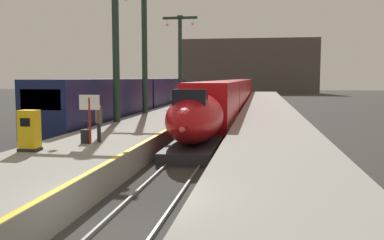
{
  "coord_description": "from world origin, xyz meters",
  "views": [
    {
      "loc": [
        3.31,
        -9.62,
        3.89
      ],
      "look_at": [
        -0.04,
        11.17,
        1.8
      ],
      "focal_mm": 39.8,
      "sensor_mm": 36.0,
      "label": 1
    }
  ],
  "objects_px": {
    "regional_train_adjacent": "(138,97)",
    "ticket_machine_yellow": "(29,132)",
    "passenger_near_edge": "(99,120)",
    "station_column_mid": "(116,31)",
    "departure_info_board": "(90,109)",
    "rolling_suitcase": "(86,136)",
    "highspeed_train_main": "(235,93)",
    "station_column_far": "(144,38)",
    "station_column_distant": "(180,51)"
  },
  "relations": [
    {
      "from": "station_column_mid",
      "to": "station_column_far",
      "type": "relative_size",
      "value": 0.97
    },
    {
      "from": "station_column_mid",
      "to": "passenger_near_edge",
      "type": "xyz_separation_m",
      "value": [
        2.16,
        -8.64,
        -4.84
      ]
    },
    {
      "from": "regional_train_adjacent",
      "to": "station_column_distant",
      "type": "bearing_deg",
      "value": 77.18
    },
    {
      "from": "rolling_suitcase",
      "to": "departure_info_board",
      "type": "height_order",
      "value": "departure_info_board"
    },
    {
      "from": "regional_train_adjacent",
      "to": "ticket_machine_yellow",
      "type": "bearing_deg",
      "value": -83.86
    },
    {
      "from": "passenger_near_edge",
      "to": "ticket_machine_yellow",
      "type": "relative_size",
      "value": 1.06
    },
    {
      "from": "station_column_distant",
      "to": "passenger_near_edge",
      "type": "height_order",
      "value": "station_column_distant"
    },
    {
      "from": "regional_train_adjacent",
      "to": "station_column_far",
      "type": "bearing_deg",
      "value": -68.49
    },
    {
      "from": "station_column_mid",
      "to": "rolling_suitcase",
      "type": "bearing_deg",
      "value": -79.17
    },
    {
      "from": "rolling_suitcase",
      "to": "passenger_near_edge",
      "type": "bearing_deg",
      "value": 45.89
    },
    {
      "from": "ticket_machine_yellow",
      "to": "passenger_near_edge",
      "type": "bearing_deg",
      "value": 55.2
    },
    {
      "from": "highspeed_train_main",
      "to": "ticket_machine_yellow",
      "type": "relative_size",
      "value": 47.75
    },
    {
      "from": "departure_info_board",
      "to": "passenger_near_edge",
      "type": "bearing_deg",
      "value": 75.8
    },
    {
      "from": "passenger_near_edge",
      "to": "ticket_machine_yellow",
      "type": "bearing_deg",
      "value": -124.8
    },
    {
      "from": "regional_train_adjacent",
      "to": "departure_info_board",
      "type": "xyz_separation_m",
      "value": [
        4.21,
        -21.71,
        0.43
      ]
    },
    {
      "from": "ticket_machine_yellow",
      "to": "highspeed_train_main",
      "type": "bearing_deg",
      "value": 82.1
    },
    {
      "from": "ticket_machine_yellow",
      "to": "regional_train_adjacent",
      "type": "bearing_deg",
      "value": 96.14
    },
    {
      "from": "highspeed_train_main",
      "to": "regional_train_adjacent",
      "type": "height_order",
      "value": "regional_train_adjacent"
    },
    {
      "from": "station_column_distant",
      "to": "station_column_mid",
      "type": "bearing_deg",
      "value": -90.0
    },
    {
      "from": "passenger_near_edge",
      "to": "regional_train_adjacent",
      "type": "bearing_deg",
      "value": 101.69
    },
    {
      "from": "regional_train_adjacent",
      "to": "ticket_machine_yellow",
      "type": "height_order",
      "value": "regional_train_adjacent"
    },
    {
      "from": "ticket_machine_yellow",
      "to": "departure_info_board",
      "type": "relative_size",
      "value": 0.75
    },
    {
      "from": "regional_train_adjacent",
      "to": "rolling_suitcase",
      "type": "xyz_separation_m",
      "value": [
        3.94,
        -21.53,
        -0.77
      ]
    },
    {
      "from": "passenger_near_edge",
      "to": "departure_info_board",
      "type": "relative_size",
      "value": 0.8
    },
    {
      "from": "departure_info_board",
      "to": "station_column_far",
      "type": "bearing_deg",
      "value": 97.09
    },
    {
      "from": "station_column_distant",
      "to": "passenger_near_edge",
      "type": "distance_m",
      "value": 31.22
    },
    {
      "from": "highspeed_train_main",
      "to": "departure_info_board",
      "type": "height_order",
      "value": "highspeed_train_main"
    },
    {
      "from": "regional_train_adjacent",
      "to": "rolling_suitcase",
      "type": "distance_m",
      "value": 21.9
    },
    {
      "from": "ticket_machine_yellow",
      "to": "departure_info_board",
      "type": "height_order",
      "value": "departure_info_board"
    },
    {
      "from": "station_column_far",
      "to": "departure_info_board",
      "type": "relative_size",
      "value": 4.76
    },
    {
      "from": "regional_train_adjacent",
      "to": "passenger_near_edge",
      "type": "xyz_separation_m",
      "value": [
        4.36,
        -21.09,
        -0.09
      ]
    },
    {
      "from": "station_column_far",
      "to": "station_column_distant",
      "type": "distance_m",
      "value": 15.25
    },
    {
      "from": "station_column_mid",
      "to": "station_column_far",
      "type": "height_order",
      "value": "station_column_far"
    },
    {
      "from": "passenger_near_edge",
      "to": "rolling_suitcase",
      "type": "height_order",
      "value": "passenger_near_edge"
    },
    {
      "from": "regional_train_adjacent",
      "to": "ticket_machine_yellow",
      "type": "distance_m",
      "value": 23.84
    },
    {
      "from": "station_column_distant",
      "to": "departure_info_board",
      "type": "xyz_separation_m",
      "value": [
        2.01,
        -31.37,
        -4.4
      ]
    },
    {
      "from": "highspeed_train_main",
      "to": "ticket_machine_yellow",
      "type": "xyz_separation_m",
      "value": [
        -5.55,
        -39.99,
        -0.18
      ]
    },
    {
      "from": "station_column_far",
      "to": "ticket_machine_yellow",
      "type": "distance_m",
      "value": 18.87
    },
    {
      "from": "station_column_distant",
      "to": "ticket_machine_yellow",
      "type": "xyz_separation_m",
      "value": [
        0.35,
        -33.36,
        -5.17
      ]
    },
    {
      "from": "station_column_mid",
      "to": "ticket_machine_yellow",
      "type": "height_order",
      "value": "station_column_mid"
    },
    {
      "from": "highspeed_train_main",
      "to": "station_column_far",
      "type": "bearing_deg",
      "value": -105.1
    },
    {
      "from": "station_column_mid",
      "to": "station_column_distant",
      "type": "xyz_separation_m",
      "value": [
        -0.0,
        22.12,
        0.08
      ]
    },
    {
      "from": "highspeed_train_main",
      "to": "rolling_suitcase",
      "type": "relative_size",
      "value": 77.8
    },
    {
      "from": "passenger_near_edge",
      "to": "station_column_mid",
      "type": "bearing_deg",
      "value": 104.06
    },
    {
      "from": "station_column_far",
      "to": "rolling_suitcase",
      "type": "xyz_separation_m",
      "value": [
        1.74,
        -15.95,
        -5.7
      ]
    },
    {
      "from": "regional_train_adjacent",
      "to": "departure_info_board",
      "type": "height_order",
      "value": "regional_train_adjacent"
    },
    {
      "from": "station_column_mid",
      "to": "departure_info_board",
      "type": "relative_size",
      "value": 4.6
    },
    {
      "from": "station_column_far",
      "to": "rolling_suitcase",
      "type": "height_order",
      "value": "station_column_far"
    },
    {
      "from": "departure_info_board",
      "to": "rolling_suitcase",
      "type": "bearing_deg",
      "value": 146.06
    },
    {
      "from": "passenger_near_edge",
      "to": "rolling_suitcase",
      "type": "xyz_separation_m",
      "value": [
        -0.43,
        -0.44,
        -0.69
      ]
    }
  ]
}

